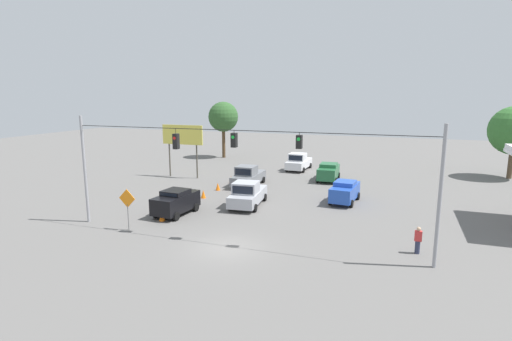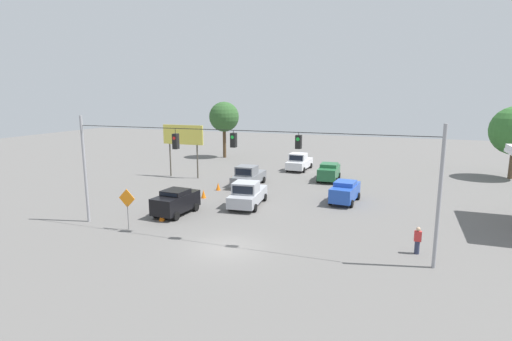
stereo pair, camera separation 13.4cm
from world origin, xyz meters
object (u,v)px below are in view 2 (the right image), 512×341
(traffic_cone_fifth, at_px, (231,180))
(tree_horizon_right, at_px, (224,117))
(overhead_signal_span, at_px, (232,167))
(traffic_cone_third, at_px, (203,194))
(traffic_cone_second, at_px, (182,204))
(work_zone_sign, at_px, (127,201))
(pickup_truck_white_withflow_deep, at_px, (299,162))
(roadside_billboard, at_px, (183,138))
(pickup_truck_grey_withflow_far, at_px, (248,176))
(pedestrian, at_px, (418,241))
(sedan_green_oncoming_deep, at_px, (329,172))
(traffic_cone_fourth, at_px, (218,186))
(sedan_black_parked_shoulder, at_px, (176,201))
(pickup_truck_silver_withflow_mid, at_px, (247,194))
(traffic_cone_nearest, at_px, (162,216))
(sedan_blue_oncoming_far, at_px, (345,191))

(traffic_cone_fifth, relative_size, tree_horizon_right, 0.09)
(overhead_signal_span, bearing_deg, traffic_cone_third, -52.95)
(traffic_cone_second, relative_size, tree_horizon_right, 0.09)
(traffic_cone_third, xyz_separation_m, work_zone_sign, (0.86, 9.34, 1.62))
(pickup_truck_white_withflow_deep, height_order, roadside_billboard, roadside_billboard)
(pickup_truck_grey_withflow_far, bearing_deg, pickup_truck_white_withflow_deep, -104.82)
(pedestrian, bearing_deg, roadside_billboard, -31.55)
(sedan_green_oncoming_deep, xyz_separation_m, roadside_billboard, (15.50, 3.76, 3.40))
(roadside_billboard, bearing_deg, sedan_green_oncoming_deep, -166.37)
(pickup_truck_grey_withflow_far, height_order, tree_horizon_right, tree_horizon_right)
(traffic_cone_fourth, height_order, tree_horizon_right, tree_horizon_right)
(sedan_black_parked_shoulder, bearing_deg, pickup_truck_grey_withflow_far, -98.88)
(roadside_billboard, bearing_deg, pickup_truck_silver_withflow_mid, 142.02)
(overhead_signal_span, height_order, pickup_truck_white_withflow_deep, overhead_signal_span)
(roadside_billboard, distance_m, pedestrian, 28.14)
(traffic_cone_fifth, bearing_deg, pickup_truck_grey_withflow_far, 164.53)
(traffic_cone_nearest, distance_m, roadside_billboard, 16.25)
(tree_horizon_right, bearing_deg, sedan_green_oncoming_deep, 147.90)
(pickup_truck_grey_withflow_far, relative_size, sedan_green_oncoming_deep, 1.16)
(traffic_cone_second, xyz_separation_m, tree_horizon_right, (7.88, -25.56, 5.52))
(sedan_black_parked_shoulder, xyz_separation_m, pickup_truck_grey_withflow_far, (-1.72, -10.98, -0.03))
(sedan_black_parked_shoulder, relative_size, pickup_truck_grey_withflow_far, 0.80)
(sedan_black_parked_shoulder, xyz_separation_m, pickup_truck_silver_withflow_mid, (-4.31, -4.08, -0.03))
(overhead_signal_span, relative_size, sedan_black_parked_shoulder, 5.51)
(sedan_black_parked_shoulder, height_order, pickup_truck_grey_withflow_far, pickup_truck_grey_withflow_far)
(sedan_blue_oncoming_far, distance_m, traffic_cone_fourth, 12.09)
(traffic_cone_third, distance_m, tree_horizon_right, 24.04)
(traffic_cone_nearest, relative_size, traffic_cone_second, 1.00)
(sedan_green_oncoming_deep, height_order, roadside_billboard, roadside_billboard)
(overhead_signal_span, xyz_separation_m, pickup_truck_white_withflow_deep, (1.96, -24.92, -3.76))
(pickup_truck_silver_withflow_mid, xyz_separation_m, tree_horizon_right, (12.56, -23.03, 4.92))
(pickup_truck_silver_withflow_mid, bearing_deg, sedan_black_parked_shoulder, 43.44)
(traffic_cone_third, bearing_deg, pickup_truck_white_withflow_deep, -106.35)
(traffic_cone_nearest, relative_size, pedestrian, 0.46)
(pickup_truck_grey_withflow_far, relative_size, traffic_cone_fifth, 7.05)
(sedan_black_parked_shoulder, bearing_deg, traffic_cone_fourth, -87.60)
(traffic_cone_nearest, xyz_separation_m, tree_horizon_right, (8.13, -28.87, 5.52))
(overhead_signal_span, relative_size, work_zone_sign, 8.16)
(overhead_signal_span, distance_m, traffic_cone_fourth, 14.41)
(sedan_green_oncoming_deep, bearing_deg, pickup_truck_white_withflow_deep, -47.10)
(sedan_black_parked_shoulder, height_order, sedan_green_oncoming_deep, sedan_black_parked_shoulder)
(traffic_cone_second, relative_size, traffic_cone_fourth, 1.00)
(traffic_cone_second, relative_size, traffic_cone_fifth, 1.00)
(traffic_cone_second, distance_m, pedestrian, 17.92)
(sedan_blue_oncoming_far, height_order, pickup_truck_white_withflow_deep, pickup_truck_white_withflow_deep)
(pickup_truck_grey_withflow_far, bearing_deg, roadside_billboard, -10.97)
(traffic_cone_nearest, bearing_deg, sedan_blue_oncoming_far, -140.71)
(traffic_cone_second, relative_size, traffic_cone_third, 1.00)
(sedan_green_oncoming_deep, relative_size, tree_horizon_right, 0.56)
(sedan_green_oncoming_deep, distance_m, traffic_cone_second, 17.48)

